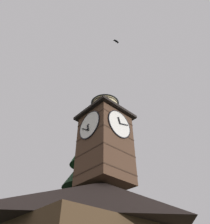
{
  "coord_description": "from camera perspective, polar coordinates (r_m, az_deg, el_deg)",
  "views": [
    {
      "loc": [
        10.91,
        8.8,
        1.87
      ],
      "look_at": [
        -0.02,
        -3.09,
        14.82
      ],
      "focal_mm": 33.93,
      "sensor_mm": 36.0,
      "label": 1
    }
  ],
  "objects": [
    {
      "name": "flying_bird_high",
      "position": [
        23.56,
        3.0,
        18.52
      ],
      "size": [
        0.63,
        0.28,
        0.15
      ],
      "color": "black"
    },
    {
      "name": "clock_tower",
      "position": [
        18.21,
        -0.01,
        -7.13
      ],
      "size": [
        4.16,
        4.16,
        9.15
      ],
      "color": "#4C3323",
      "rests_on": "building_main"
    },
    {
      "name": "moon",
      "position": [
        47.67,
        -6.97,
        -26.88
      ],
      "size": [
        2.27,
        2.27,
        2.27
      ],
      "color": "silver"
    },
    {
      "name": "pine_tree_behind",
      "position": [
        20.57,
        -6.12,
        -25.02
      ],
      "size": [
        7.15,
        7.15,
        17.01
      ],
      "color": "#473323",
      "rests_on": "ground_plane"
    }
  ]
}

